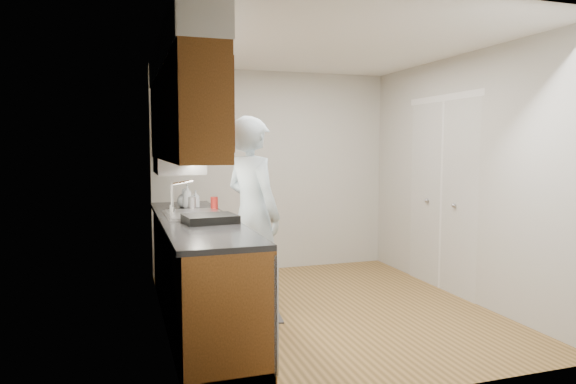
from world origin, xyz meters
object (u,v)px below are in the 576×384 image
at_px(soap_bottle_a, 187,196).
at_px(dish_rack, 210,219).
at_px(soap_bottle_b, 196,199).
at_px(soda_can, 214,204).
at_px(steel_can, 192,204).
at_px(person, 253,202).
at_px(soap_bottle_c, 184,198).

height_order(soap_bottle_a, dish_rack, soap_bottle_a).
distance_m(soap_bottle_b, soda_can, 0.36).
height_order(soda_can, dish_rack, soda_can).
relative_size(steel_can, dish_rack, 0.32).
relative_size(soda_can, steel_can, 0.98).
xyz_separation_m(soap_bottle_a, soap_bottle_b, (0.09, 0.08, -0.03)).
bearing_deg(soap_bottle_b, soda_can, -67.63).
relative_size(soap_bottle_a, soda_can, 1.85).
relative_size(person, soap_bottle_b, 11.81).
bearing_deg(dish_rack, steel_can, 86.22).
height_order(soap_bottle_a, soap_bottle_c, soap_bottle_a).
bearing_deg(person, dish_rack, 109.34).
height_order(person, soap_bottle_c, person).
xyz_separation_m(soap_bottle_b, dish_rack, (-0.04, -1.14, -0.05)).
relative_size(soap_bottle_c, dish_rack, 0.46).
distance_m(soap_bottle_a, soap_bottle_b, 0.13).
distance_m(person, steel_can, 0.66).
height_order(soap_bottle_b, dish_rack, soap_bottle_b).
relative_size(soap_bottle_b, dish_rack, 0.42).
height_order(soap_bottle_b, soap_bottle_c, soap_bottle_c).
bearing_deg(dish_rack, person, 37.76).
relative_size(person, steel_can, 15.53).
height_order(soap_bottle_b, steel_can, soap_bottle_b).
relative_size(person, soap_bottle_c, 10.81).
relative_size(person, dish_rack, 4.99).
bearing_deg(soda_can, steel_can, 163.06).
xyz_separation_m(person, soap_bottle_b, (-0.44, 0.68, -0.02)).
bearing_deg(soap_bottle_c, person, -52.48).
height_order(soap_bottle_a, soda_can, soap_bottle_a).
distance_m(soap_bottle_a, steel_can, 0.20).
height_order(person, soap_bottle_a, person).
bearing_deg(soda_can, soap_bottle_a, 132.61).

